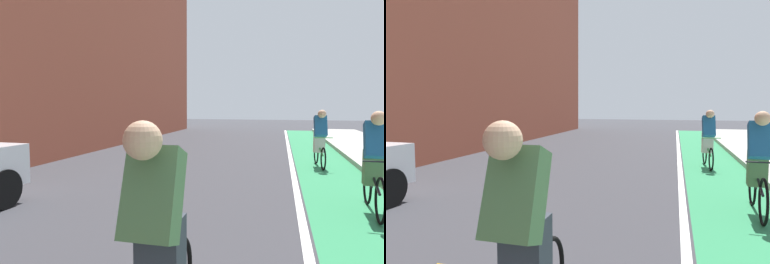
# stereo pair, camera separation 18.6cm
# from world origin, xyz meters

# --- Properties ---
(ground_plane) EXTENTS (71.09, 71.09, 0.00)m
(ground_plane) POSITION_xyz_m (0.00, 12.16, 0.00)
(ground_plane) COLOR #38383D
(bike_lane_paint) EXTENTS (1.60, 32.31, 0.00)m
(bike_lane_paint) POSITION_xyz_m (3.39, 14.16, 0.00)
(bike_lane_paint) COLOR #2D8451
(bike_lane_paint) RESTS_ON ground
(lane_divider_stripe) EXTENTS (0.12, 32.31, 0.00)m
(lane_divider_stripe) POSITION_xyz_m (2.49, 14.16, 0.00)
(lane_divider_stripe) COLOR white
(lane_divider_stripe) RESTS_ON ground
(cyclist_mid) EXTENTS (0.48, 1.73, 1.62)m
(cyclist_mid) POSITION_xyz_m (1.42, 8.07, 0.81)
(cyclist_mid) COLOR black
(cyclist_mid) RESTS_ON ground
(cyclist_trailing) EXTENTS (0.48, 1.73, 1.62)m
(cyclist_trailing) POSITION_xyz_m (3.59, 12.03, 0.85)
(cyclist_trailing) COLOR black
(cyclist_trailing) RESTS_ON ground
(cyclist_far) EXTENTS (0.48, 1.66, 1.58)m
(cyclist_far) POSITION_xyz_m (3.22, 16.16, 0.84)
(cyclist_far) COLOR black
(cyclist_far) RESTS_ON ground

